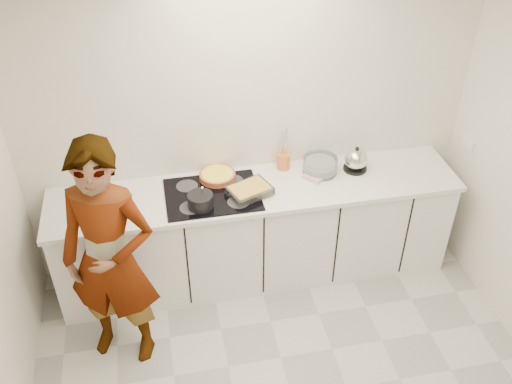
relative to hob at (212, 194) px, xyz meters
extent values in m
cube|color=white|center=(0.35, -1.26, 1.68)|extent=(3.60, 3.20, 0.00)
cube|color=white|center=(0.35, 0.34, 0.38)|extent=(3.60, 0.00, 2.60)
cube|color=white|center=(2.14, 0.07, 0.15)|extent=(0.02, 0.15, 0.09)
cube|color=white|center=(0.35, 0.02, -0.48)|extent=(3.20, 0.58, 0.87)
cube|color=white|center=(0.35, 0.02, -0.03)|extent=(3.24, 0.64, 0.04)
cube|color=black|center=(0.00, 0.00, 0.00)|extent=(0.72, 0.54, 0.01)
cylinder|color=#B85032|center=(0.07, 0.20, 0.03)|extent=(0.31, 0.31, 0.05)
cylinder|color=yellow|center=(0.07, 0.20, 0.05)|extent=(0.27, 0.27, 0.01)
cylinder|color=black|center=(-0.11, -0.14, 0.06)|extent=(0.24, 0.24, 0.11)
cylinder|color=silver|center=(-0.09, -0.12, 0.11)|extent=(0.02, 0.08, 0.16)
cube|color=silver|center=(0.28, -0.05, 0.04)|extent=(0.38, 0.33, 0.06)
cube|color=#ECB547|center=(0.28, -0.05, 0.06)|extent=(0.34, 0.29, 0.02)
cylinder|color=silver|center=(0.90, 0.14, 0.06)|extent=(0.36, 0.36, 0.13)
cylinder|color=white|center=(0.90, 0.14, 0.04)|extent=(0.30, 0.30, 0.06)
cube|color=white|center=(0.86, 0.08, 0.01)|extent=(0.25, 0.24, 0.03)
cylinder|color=black|center=(1.19, 0.12, 0.00)|extent=(0.25, 0.25, 0.02)
sphere|color=silver|center=(1.19, 0.12, 0.09)|extent=(0.24, 0.24, 0.19)
sphere|color=black|center=(1.19, 0.12, 0.19)|extent=(0.04, 0.04, 0.03)
cylinder|color=orange|center=(0.62, 0.25, 0.06)|extent=(0.11, 0.11, 0.13)
imported|color=white|center=(-0.77, -0.57, -0.01)|extent=(0.77, 0.63, 1.81)
camera|label=1|loc=(-0.36, -3.49, 2.63)|focal=40.00mm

